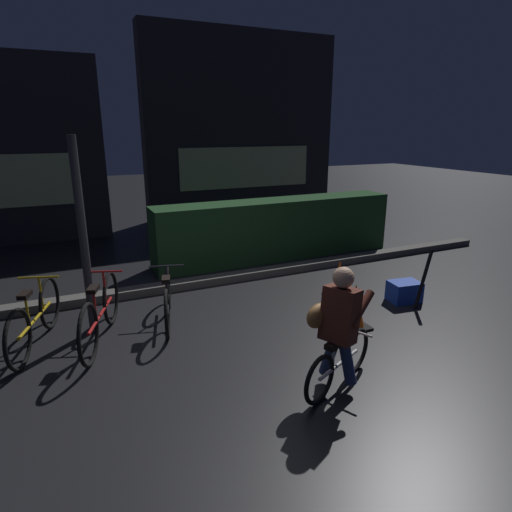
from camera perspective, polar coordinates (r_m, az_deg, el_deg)
name	(u,v)px	position (r m, az deg, el deg)	size (l,w,h in m)	color
ground_plane	(262,344)	(5.21, 0.81, -11.54)	(40.00, 40.00, 0.00)	black
sidewalk_curb	(203,281)	(7.06, -6.98, -3.35)	(12.00, 0.24, 0.12)	#56544F
hedge_row	(276,229)	(8.39, 2.70, 3.61)	(4.80, 0.70, 1.14)	#214723
storefront_right	(242,128)	(12.33, -1.81, 16.60)	(5.43, 0.54, 4.92)	#262328
street_post	(83,239)	(5.48, -21.89, 2.08)	(0.10, 0.10, 2.39)	#2D2D33
parked_bike_left_mid	(35,318)	(5.64, -27.20, -7.33)	(0.58, 1.59, 0.76)	black
parked_bike_center_left	(101,313)	(5.44, -19.89, -7.15)	(0.63, 1.64, 0.80)	black
parked_bike_center_right	(168,299)	(5.75, -11.62, -5.56)	(0.51, 1.48, 0.70)	black
traffic_cone_near	(355,307)	(5.62, 12.95, -6.58)	(0.36, 0.36, 0.59)	black
traffic_cone_far	(339,279)	(6.59, 10.95, -3.03)	(0.36, 0.36, 0.57)	black
blue_crate	(404,291)	(6.71, 19.03, -4.46)	(0.44, 0.32, 0.30)	#193DB7
cyclist	(337,328)	(4.22, 10.73, -9.41)	(1.10, 0.56, 1.25)	black
closed_umbrella	(423,279)	(6.52, 21.29, -2.90)	(0.05, 0.05, 0.85)	black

